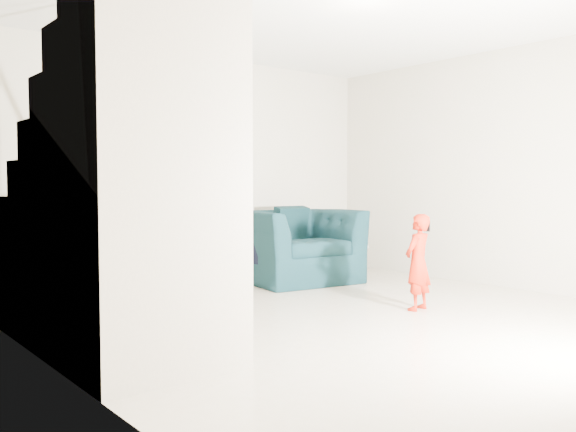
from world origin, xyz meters
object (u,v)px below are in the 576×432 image
object	(u,v)px
armchair	(297,246)
side_table	(355,254)
toddler	(418,262)
staircase	(110,216)

from	to	relation	value
armchair	side_table	bearing A→B (deg)	16.20
armchair	toddler	size ratio (longest dim) A/B	1.48
toddler	staircase	xyz separation A→B (m)	(-2.74, 0.54, 0.50)
staircase	armchair	bearing A→B (deg)	26.35
armchair	staircase	xyz separation A→B (m)	(-2.94, -1.45, 0.52)
armchair	staircase	distance (m)	3.32
side_table	staircase	distance (m)	4.46
armchair	staircase	size ratio (longest dim) A/B	0.37
toddler	side_table	size ratio (longest dim) A/B	2.53
armchair	toddler	world-z (taller)	toddler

